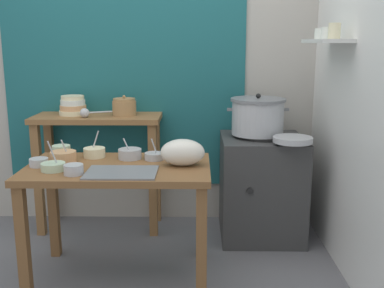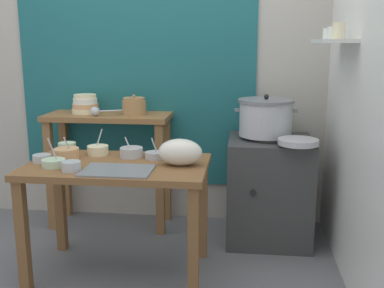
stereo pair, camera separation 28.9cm
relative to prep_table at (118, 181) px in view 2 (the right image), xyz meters
name	(u,v)px [view 2 (the right image)]	position (x,y,z in m)	size (l,w,h in m)	color
ground_plane	(127,276)	(0.05, -0.05, -0.61)	(9.00, 9.00, 0.00)	slate
wall_back	(166,60)	(0.13, 1.05, 0.69)	(4.40, 0.12, 2.60)	#B2ADA3
wall_right	(364,67)	(1.45, 0.15, 0.69)	(0.30, 3.20, 2.60)	white
prep_table	(118,181)	(0.00, 0.00, 0.00)	(1.10, 0.66, 0.72)	brown
back_shelf_table	(109,142)	(-0.29, 0.78, 0.07)	(0.96, 0.40, 0.90)	olive
stove_block	(269,189)	(0.96, 0.65, -0.23)	(0.60, 0.61, 0.78)	#383838
steamer_pot	(266,117)	(0.92, 0.67, 0.30)	(0.45, 0.40, 0.30)	#B7BABF
clay_pot	(134,106)	(-0.08, 0.78, 0.36)	(0.18, 0.18, 0.15)	#A37A4C
bowl_stack_enamel	(85,104)	(-0.48, 0.82, 0.36)	(0.21, 0.21, 0.15)	beige
ladle	(97,111)	(-0.34, 0.68, 0.33)	(0.27, 0.14, 0.07)	#B7BABF
serving_tray	(118,170)	(0.05, -0.17, 0.12)	(0.40, 0.28, 0.01)	slate
plastic_bag	(180,152)	(0.39, 0.01, 0.19)	(0.26, 0.17, 0.16)	silver
wide_pan	(298,142)	(1.12, 0.39, 0.19)	(0.27, 0.27, 0.04)	#B7BABF
prep_bowl_0	(98,150)	(-0.19, 0.20, 0.14)	(0.14, 0.14, 0.17)	beige
prep_bowl_1	(67,153)	(-0.35, 0.08, 0.15)	(0.16, 0.16, 0.15)	tan
prep_bowl_2	(155,155)	(0.20, 0.14, 0.14)	(0.12, 0.12, 0.14)	#B7BABF
prep_bowl_3	(54,163)	(-0.35, -0.12, 0.14)	(0.14, 0.14, 0.18)	#B7D1AD
prep_bowl_4	(131,152)	(0.04, 0.17, 0.15)	(0.15, 0.15, 0.14)	#B7BABF
prep_bowl_5	(71,166)	(-0.21, -0.20, 0.14)	(0.11, 0.11, 0.06)	#B7BABF
prep_bowl_6	(42,158)	(-0.47, -0.02, 0.14)	(0.11, 0.11, 0.05)	#B7BABF
prep_bowl_7	(67,147)	(-0.41, 0.24, 0.15)	(0.12, 0.12, 0.07)	#B7D1AD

